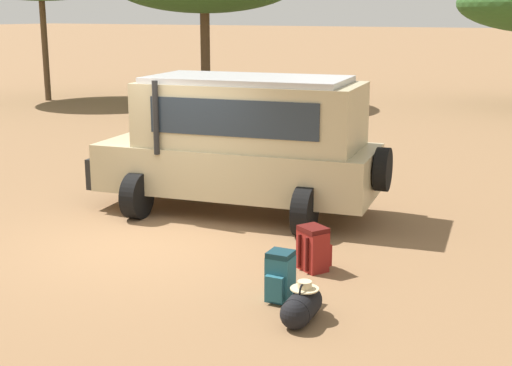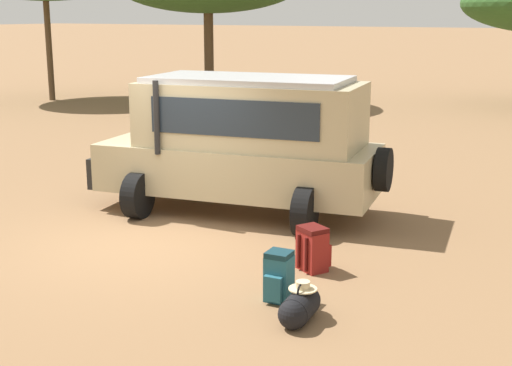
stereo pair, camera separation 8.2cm
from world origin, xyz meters
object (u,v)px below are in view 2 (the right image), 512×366
object	(u,v)px
safari_vehicle	(244,141)
duffel_bag_low_black_case	(300,306)
backpack_cluster_center	(313,249)
backpack_beside_front_wheel	(279,277)

from	to	relation	value
safari_vehicle	duffel_bag_low_black_case	bearing A→B (deg)	-51.76
backpack_cluster_center	duffel_bag_low_black_case	size ratio (longest dim) A/B	0.79
safari_vehicle	duffel_bag_low_black_case	world-z (taller)	safari_vehicle
backpack_beside_front_wheel	duffel_bag_low_black_case	world-z (taller)	backpack_beside_front_wheel
safari_vehicle	duffel_bag_low_black_case	distance (m)	4.87
duffel_bag_low_black_case	safari_vehicle	bearing A→B (deg)	128.24
backpack_beside_front_wheel	backpack_cluster_center	distance (m)	1.21
backpack_beside_front_wheel	duffel_bag_low_black_case	xyz separation A→B (m)	(0.50, -0.41, -0.13)
safari_vehicle	backpack_beside_front_wheel	bearing A→B (deg)	-53.63
backpack_beside_front_wheel	backpack_cluster_center	bearing A→B (deg)	94.45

